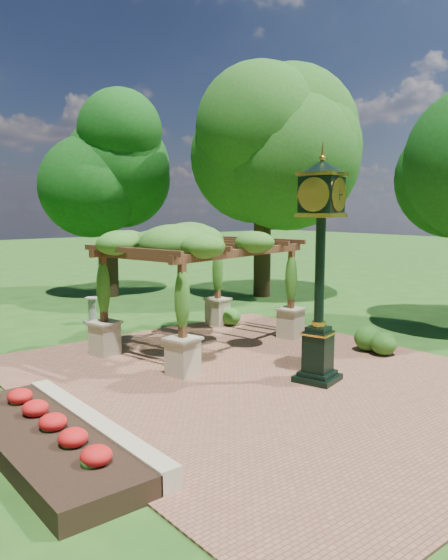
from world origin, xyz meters
TOP-DOWN VIEW (x-y plane):
  - ground at (0.00, 0.00)m, footprint 120.00×120.00m
  - brick_plaza at (0.00, 1.00)m, footprint 10.00×12.00m
  - border_wall at (-4.60, 0.50)m, footprint 0.35×5.00m
  - flower_bed at (-5.50, 0.50)m, footprint 1.50×5.00m
  - pedestal_clock at (0.80, 0.06)m, footprint 1.24×1.24m
  - pergola at (0.70, 4.30)m, footprint 6.19×4.57m
  - sundial at (-0.39, 9.26)m, footprint 0.54×0.54m
  - shrub_front at (3.86, 0.39)m, footprint 0.72×0.72m
  - shrub_mid at (3.91, 0.93)m, footprint 0.87×0.87m
  - shrub_back at (3.04, 5.86)m, footprint 0.81×0.81m
  - tree_north at (2.85, 14.15)m, footprint 4.41×4.41m
  - tree_east_far at (8.19, 9.84)m, footprint 5.77×5.77m

SIDE VIEW (x-z plane):
  - ground at x=0.00m, z-range 0.00..0.00m
  - brick_plaza at x=0.00m, z-range 0.00..0.04m
  - flower_bed at x=-5.50m, z-range 0.00..0.36m
  - border_wall at x=-4.60m, z-range 0.00..0.40m
  - shrub_back at x=3.04m, z-range 0.04..0.63m
  - shrub_front at x=3.86m, z-range 0.04..0.67m
  - shrub_mid at x=3.91m, z-range 0.04..0.74m
  - sundial at x=-0.39m, z-range -0.06..0.86m
  - pergola at x=0.70m, z-range 1.13..4.65m
  - pedestal_clock at x=0.80m, z-range 0.50..5.61m
  - tree_north at x=2.85m, z-range 1.61..10.33m
  - tree_east_far at x=8.19m, z-range 1.79..11.30m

